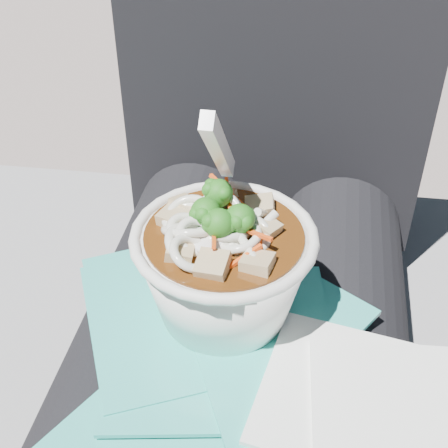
% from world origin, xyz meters
% --- Properties ---
extents(stone_ledge, '(1.02, 0.53, 0.48)m').
position_xyz_m(stone_ledge, '(0.00, 0.15, 0.24)').
color(stone_ledge, gray).
rests_on(stone_ledge, ground).
extents(lap, '(0.32, 0.48, 0.14)m').
position_xyz_m(lap, '(0.00, 0.00, 0.55)').
color(lap, black).
rests_on(lap, stone_ledge).
extents(person_body, '(0.34, 0.94, 1.02)m').
position_xyz_m(person_body, '(0.00, 0.09, 0.57)').
color(person_body, black).
rests_on(person_body, ground).
extents(plastic_bag, '(0.31, 0.36, 0.01)m').
position_xyz_m(plastic_bag, '(-0.00, -0.05, 0.63)').
color(plastic_bag, '#2AB2A5').
rests_on(plastic_bag, lap).
extents(napkins, '(0.16, 0.15, 0.01)m').
position_xyz_m(napkins, '(0.10, -0.09, 0.64)').
color(napkins, white).
rests_on(napkins, plastic_bag).
extents(udon_bowl, '(0.18, 0.18, 0.19)m').
position_xyz_m(udon_bowl, '(-0.01, -0.01, 0.69)').
color(udon_bowl, white).
rests_on(udon_bowl, plastic_bag).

